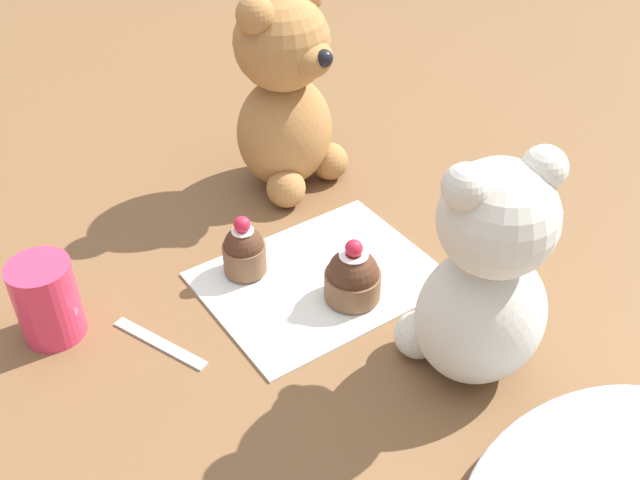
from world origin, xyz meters
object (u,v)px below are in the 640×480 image
at_px(juice_glass, 47,300).
at_px(teaspoon, 160,342).
at_px(teddy_bear_cream, 484,279).
at_px(teddy_bear_tan, 286,96).
at_px(cupcake_near_tan_bear, 244,250).
at_px(cupcake_near_cream_bear, 353,277).

relative_size(juice_glass, teaspoon, 0.76).
relative_size(teddy_bear_cream, teddy_bear_tan, 0.94).
distance_m(cupcake_near_tan_bear, teaspoon, 0.14).
bearing_deg(cupcake_near_tan_bear, teddy_bear_tan, -137.02).
bearing_deg(cupcake_near_cream_bear, teddy_bear_tan, -106.31).
bearing_deg(juice_glass, cupcake_near_tan_bear, 171.35).
bearing_deg(teaspoon, cupcake_near_cream_bear, 51.94).
xyz_separation_m(teddy_bear_tan, cupcake_near_tan_bear, (0.14, 0.13, -0.09)).
bearing_deg(juice_glass, teaspoon, 136.07).
height_order(teddy_bear_cream, cupcake_near_tan_bear, teddy_bear_cream).
bearing_deg(juice_glass, teddy_bear_tan, -163.95).
relative_size(teddy_bear_cream, cupcake_near_cream_bear, 3.27).
relative_size(teddy_bear_cream, cupcake_near_tan_bear, 3.36).
xyz_separation_m(teddy_bear_tan, cupcake_near_cream_bear, (0.07, 0.23, -0.09)).
relative_size(teddy_bear_tan, juice_glass, 2.94).
bearing_deg(cupcake_near_cream_bear, juice_glass, -25.51).
bearing_deg(teddy_bear_tan, teaspoon, -160.63).
distance_m(teddy_bear_tan, cupcake_near_cream_bear, 0.26).
distance_m(teddy_bear_cream, juice_glass, 0.42).
bearing_deg(cupcake_near_tan_bear, cupcake_near_cream_bear, 125.54).
relative_size(teddy_bear_cream, teaspoon, 2.08).
distance_m(teddy_bear_tan, teaspoon, 0.34).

